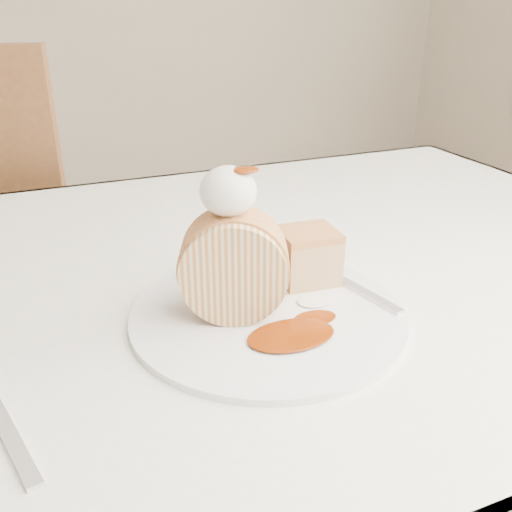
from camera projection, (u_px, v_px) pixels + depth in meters
name	position (u px, v px, depth m)	size (l,w,h in m)	color
table	(219.00, 326.00, 0.79)	(1.40, 0.90, 0.75)	silver
plate	(268.00, 315.00, 0.64)	(0.31, 0.31, 0.01)	white
roulade_slice	(234.00, 267.00, 0.61)	(0.11, 0.11, 0.06)	#CAB78C
cake_chunk	(308.00, 259.00, 0.69)	(0.07, 0.06, 0.06)	#D68F51
whipped_cream	(228.00, 191.00, 0.58)	(0.06, 0.06, 0.05)	silver
caramel_drizzle	(245.00, 164.00, 0.57)	(0.03, 0.02, 0.01)	#692304
caramel_pool	(291.00, 335.00, 0.59)	(0.10, 0.06, 0.00)	#692304
fork	(360.00, 290.00, 0.68)	(0.02, 0.18, 0.00)	silver
spoon	(9.00, 433.00, 0.47)	(0.03, 0.17, 0.00)	silver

